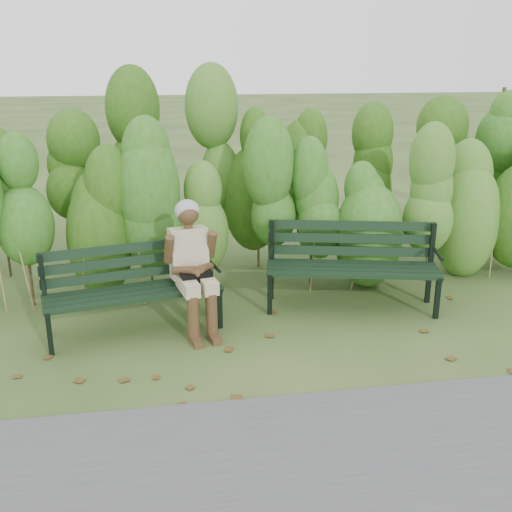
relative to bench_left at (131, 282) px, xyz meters
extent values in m
plane|color=#2D461B|center=(1.19, -0.53, -0.49)|extent=(80.00, 80.00, 0.00)
cube|color=#474749|center=(1.19, -2.73, -0.49)|extent=(60.00, 2.50, 0.01)
cylinder|color=#47381E|center=(-0.95, 0.77, -0.09)|extent=(0.03, 0.03, 0.80)
ellipsoid|color=#396018|center=(-0.95, 0.77, 0.55)|extent=(0.64, 0.64, 1.44)
cylinder|color=#47381E|center=(-0.34, 0.77, -0.09)|extent=(0.03, 0.03, 0.80)
ellipsoid|color=#396018|center=(-0.34, 0.77, 0.55)|extent=(0.64, 0.64, 1.44)
cylinder|color=#47381E|center=(0.27, 0.77, -0.09)|extent=(0.03, 0.03, 0.80)
ellipsoid|color=#396018|center=(0.27, 0.77, 0.55)|extent=(0.64, 0.64, 1.44)
cylinder|color=#47381E|center=(0.88, 0.77, -0.09)|extent=(0.03, 0.03, 0.80)
ellipsoid|color=#396018|center=(0.88, 0.77, 0.55)|extent=(0.64, 0.64, 1.44)
cylinder|color=#47381E|center=(1.49, 0.77, -0.09)|extent=(0.03, 0.03, 0.80)
ellipsoid|color=#396018|center=(1.49, 0.77, 0.55)|extent=(0.64, 0.64, 1.44)
cylinder|color=#47381E|center=(2.11, 0.77, -0.09)|extent=(0.03, 0.03, 0.80)
ellipsoid|color=#396018|center=(2.11, 0.77, 0.55)|extent=(0.64, 0.64, 1.44)
cylinder|color=#47381E|center=(2.72, 0.77, -0.09)|extent=(0.03, 0.03, 0.80)
ellipsoid|color=#396018|center=(2.72, 0.77, 0.55)|extent=(0.64, 0.64, 1.44)
cylinder|color=#47381E|center=(3.33, 0.77, -0.09)|extent=(0.03, 0.03, 0.80)
ellipsoid|color=#396018|center=(3.33, 0.77, 0.55)|extent=(0.64, 0.64, 1.44)
cylinder|color=#47381E|center=(3.94, 0.77, -0.09)|extent=(0.03, 0.03, 0.80)
ellipsoid|color=#396018|center=(3.94, 0.77, 0.55)|extent=(0.64, 0.64, 1.44)
cylinder|color=#47381E|center=(-1.50, 1.77, 0.06)|extent=(0.04, 0.04, 1.10)
cylinder|color=#47381E|center=(-0.73, 1.77, 0.06)|extent=(0.04, 0.04, 1.10)
ellipsoid|color=#295817|center=(-0.73, 1.77, 0.94)|extent=(0.70, 0.70, 1.98)
cylinder|color=#47381E|center=(0.04, 1.77, 0.06)|extent=(0.04, 0.04, 1.10)
ellipsoid|color=#295817|center=(0.04, 1.77, 0.94)|extent=(0.70, 0.70, 1.98)
cylinder|color=#47381E|center=(0.80, 1.77, 0.06)|extent=(0.04, 0.04, 1.10)
ellipsoid|color=#295817|center=(0.80, 1.77, 0.94)|extent=(0.70, 0.70, 1.98)
cylinder|color=#47381E|center=(1.57, 1.77, 0.06)|extent=(0.04, 0.04, 1.10)
ellipsoid|color=#295817|center=(1.57, 1.77, 0.94)|extent=(0.70, 0.70, 1.98)
cylinder|color=#47381E|center=(2.34, 1.77, 0.06)|extent=(0.04, 0.04, 1.10)
ellipsoid|color=#295817|center=(2.34, 1.77, 0.94)|extent=(0.70, 0.70, 1.98)
cylinder|color=#47381E|center=(3.11, 1.77, 0.06)|extent=(0.04, 0.04, 1.10)
ellipsoid|color=#295817|center=(3.11, 1.77, 0.94)|extent=(0.70, 0.70, 1.98)
cylinder|color=#47381E|center=(3.88, 1.77, 0.06)|extent=(0.04, 0.04, 1.10)
ellipsoid|color=#295817|center=(3.88, 1.77, 0.94)|extent=(0.70, 0.70, 1.98)
cylinder|color=#47381E|center=(4.64, 1.77, 0.06)|extent=(0.04, 0.04, 1.10)
ellipsoid|color=#295817|center=(4.64, 1.77, 0.94)|extent=(0.70, 0.70, 1.98)
cube|color=brown|center=(0.48, -0.02, -0.49)|extent=(0.11, 0.11, 0.01)
cube|color=brown|center=(3.14, -1.20, -0.49)|extent=(0.10, 0.11, 0.01)
cube|color=brown|center=(0.33, -0.49, -0.49)|extent=(0.11, 0.11, 0.01)
cube|color=brown|center=(1.98, -0.75, -0.49)|extent=(0.10, 0.08, 0.01)
cube|color=brown|center=(1.33, -1.71, -0.49)|extent=(0.11, 0.11, 0.01)
cube|color=brown|center=(-0.68, -0.27, -0.49)|extent=(0.10, 0.08, 0.01)
cube|color=brown|center=(2.99, -0.67, -0.49)|extent=(0.10, 0.11, 0.01)
cube|color=brown|center=(4.17, 0.21, -0.49)|extent=(0.11, 0.09, 0.01)
cube|color=brown|center=(-0.18, -0.77, -0.49)|extent=(0.11, 0.11, 0.01)
cube|color=brown|center=(-0.77, -0.52, -0.49)|extent=(0.09, 0.11, 0.01)
cube|color=brown|center=(-0.29, -0.89, -0.49)|extent=(0.11, 0.10, 0.01)
cube|color=brown|center=(2.55, -0.23, -0.49)|extent=(0.11, 0.11, 0.01)
cube|color=brown|center=(2.08, -0.52, -0.49)|extent=(0.11, 0.10, 0.01)
cube|color=brown|center=(3.08, -0.38, -0.49)|extent=(0.07, 0.09, 0.01)
cube|color=brown|center=(-0.18, -0.62, -0.49)|extent=(0.11, 0.11, 0.01)
cube|color=brown|center=(3.52, -0.77, -0.49)|extent=(0.11, 0.11, 0.01)
cube|color=brown|center=(3.01, -0.17, -0.49)|extent=(0.11, 0.09, 0.01)
cube|color=black|center=(0.06, -0.27, -0.07)|extent=(1.65, 0.44, 0.04)
cube|color=black|center=(0.03, -0.16, -0.07)|extent=(1.65, 0.44, 0.04)
cube|color=black|center=(0.01, -0.04, -0.07)|extent=(1.65, 0.44, 0.04)
cube|color=black|center=(-0.01, 0.07, -0.07)|extent=(1.65, 0.44, 0.04)
cube|color=black|center=(-0.03, 0.15, 0.03)|extent=(1.64, 0.39, 0.10)
cube|color=black|center=(-0.03, 0.17, 0.16)|extent=(1.64, 0.39, 0.10)
cube|color=black|center=(-0.04, 0.18, 0.29)|extent=(1.64, 0.39, 0.10)
cube|color=black|center=(-0.72, -0.44, -0.28)|extent=(0.05, 0.05, 0.42)
cube|color=black|center=(-0.80, -0.05, -0.07)|extent=(0.05, 0.05, 0.83)
cube|color=black|center=(-0.76, -0.26, -0.09)|extent=(0.14, 0.46, 0.04)
cylinder|color=black|center=(-0.75, -0.31, 0.11)|extent=(0.10, 0.35, 0.03)
cube|color=black|center=(0.84, -0.12, -0.28)|extent=(0.05, 0.05, 0.42)
cube|color=black|center=(0.76, 0.27, -0.07)|extent=(0.05, 0.05, 0.83)
cube|color=black|center=(0.80, 0.06, -0.09)|extent=(0.14, 0.46, 0.04)
cylinder|color=black|center=(0.81, 0.02, 0.11)|extent=(0.10, 0.35, 0.03)
cube|color=black|center=(2.22, -0.05, -0.04)|extent=(1.76, 0.51, 0.04)
cube|color=black|center=(2.25, 0.07, -0.04)|extent=(1.76, 0.51, 0.04)
cube|color=black|center=(2.28, 0.19, -0.04)|extent=(1.76, 0.51, 0.04)
cube|color=black|center=(2.30, 0.31, -0.04)|extent=(1.76, 0.51, 0.04)
cube|color=black|center=(2.32, 0.40, 0.07)|extent=(1.75, 0.46, 0.10)
cube|color=black|center=(2.33, 0.42, 0.20)|extent=(1.75, 0.46, 0.10)
cube|color=black|center=(2.33, 0.43, 0.34)|extent=(1.75, 0.46, 0.10)
cube|color=black|center=(1.39, 0.13, -0.27)|extent=(0.06, 0.06, 0.45)
cube|color=black|center=(1.48, 0.55, -0.04)|extent=(0.06, 0.06, 0.89)
cube|color=black|center=(1.43, 0.33, -0.06)|extent=(0.16, 0.49, 0.04)
cylinder|color=black|center=(1.42, 0.28, 0.15)|extent=(0.12, 0.37, 0.04)
cube|color=black|center=(3.05, -0.25, -0.27)|extent=(0.06, 0.06, 0.45)
cube|color=black|center=(3.14, 0.16, -0.04)|extent=(0.06, 0.06, 0.89)
cube|color=black|center=(3.09, -0.06, -0.06)|extent=(0.16, 0.49, 0.04)
cylinder|color=black|center=(3.08, -0.11, 0.15)|extent=(0.12, 0.37, 0.04)
cube|color=beige|center=(0.53, -0.21, 0.02)|extent=(0.22, 0.44, 0.13)
cube|color=beige|center=(0.71, -0.17, 0.02)|extent=(0.22, 0.44, 0.13)
cylinder|color=#4C331C|center=(0.56, -0.37, -0.26)|extent=(0.13, 0.13, 0.46)
cylinder|color=#4C331C|center=(0.74, -0.34, -0.26)|extent=(0.13, 0.13, 0.46)
cube|color=#4C331C|center=(0.58, -0.45, -0.46)|extent=(0.13, 0.21, 0.06)
cube|color=#4C331C|center=(0.76, -0.41, -0.46)|extent=(0.13, 0.21, 0.06)
cube|color=beige|center=(0.56, 0.07, 0.24)|extent=(0.40, 0.32, 0.52)
cylinder|color=#4C331C|center=(0.57, 0.05, 0.51)|extent=(0.09, 0.09, 0.10)
sphere|color=#4C331C|center=(0.57, 0.04, 0.64)|extent=(0.21, 0.21, 0.21)
ellipsoid|color=gray|center=(0.56, 0.07, 0.67)|extent=(0.24, 0.23, 0.22)
cylinder|color=#4C331C|center=(0.37, -0.05, 0.33)|extent=(0.13, 0.22, 0.31)
cylinder|color=#4C331C|center=(0.78, 0.04, 0.33)|extent=(0.13, 0.22, 0.31)
cylinder|color=#4C331C|center=(0.50, -0.15, 0.15)|extent=(0.26, 0.24, 0.13)
cylinder|color=#4C331C|center=(0.71, -0.11, 0.15)|extent=(0.19, 0.28, 0.13)
sphere|color=#4C331C|center=(0.62, -0.19, 0.13)|extent=(0.11, 0.11, 0.11)
cube|color=black|center=(0.62, -0.18, 0.06)|extent=(0.32, 0.18, 0.16)
camera|label=1|loc=(0.30, -5.51, 2.05)|focal=42.00mm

